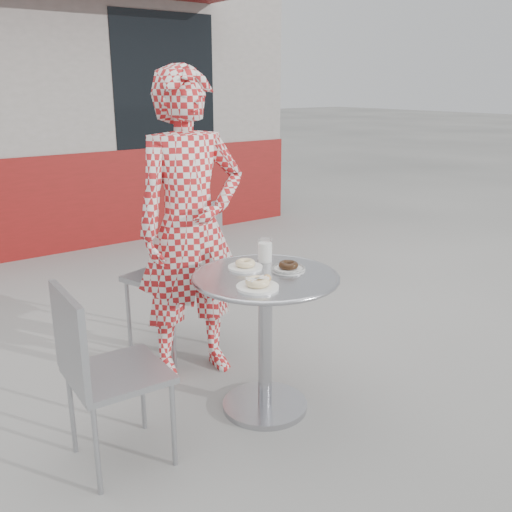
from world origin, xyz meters
TOP-DOWN VIEW (x-y plane):
  - ground at (0.00, 0.00)m, footprint 60.00×60.00m
  - bistro_table at (0.02, 0.01)m, footprint 0.75×0.75m
  - chair_far at (-0.02, 0.93)m, footprint 0.58×0.58m
  - chair_left at (-0.79, 0.06)m, footprint 0.43×0.43m
  - seated_person at (-0.06, 0.61)m, footprint 0.70×0.51m
  - plate_far at (-0.00, 0.16)m, footprint 0.18×0.18m
  - plate_near at (-0.13, -0.12)m, footprint 0.20×0.20m
  - plate_checker at (0.16, 0.00)m, footprint 0.18×0.18m
  - milk_cup at (0.15, 0.19)m, footprint 0.08×0.08m

SIDE VIEW (x-z plane):
  - ground at x=0.00m, z-range 0.00..0.00m
  - chair_left at x=-0.79m, z-range -0.17..0.69m
  - chair_far at x=-0.02m, z-range -0.19..0.79m
  - bistro_table at x=0.02m, z-range 0.19..0.95m
  - plate_checker at x=0.16m, z-range 0.75..0.79m
  - plate_far at x=0.00m, z-range 0.75..0.79m
  - plate_near at x=-0.13m, z-range 0.75..0.80m
  - milk_cup at x=0.15m, z-range 0.75..0.88m
  - seated_person at x=-0.06m, z-range 0.00..1.78m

